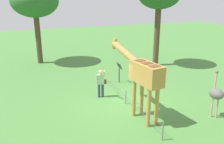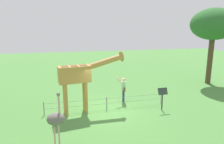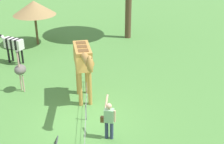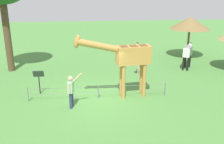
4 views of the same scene
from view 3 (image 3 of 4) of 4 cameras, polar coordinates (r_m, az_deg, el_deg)
name	(u,v)px [view 3 (image 3 of 4)]	position (r m, az deg, el deg)	size (l,w,h in m)	color
ground_plane	(85,120)	(13.44, -5.11, -8.81)	(60.00, 60.00, 0.00)	#4C843D
giraffe	(83,61)	(13.70, -5.32, 2.12)	(3.86, 1.02, 3.39)	#BC8942
visitor	(109,119)	(11.85, -0.60, -8.64)	(0.71, 0.59, 1.70)	navy
zebra	(13,45)	(19.23, -17.87, 4.85)	(1.18, 1.71, 1.66)	black
ostrich	(20,70)	(15.70, -16.63, 0.41)	(0.70, 0.56, 2.25)	#CC9E93
shade_hut_near	(34,8)	(21.63, -14.24, 11.43)	(2.87, 2.87, 3.05)	brown
wire_fence	(86,112)	(13.21, -4.84, -7.35)	(7.05, 0.05, 0.75)	slate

